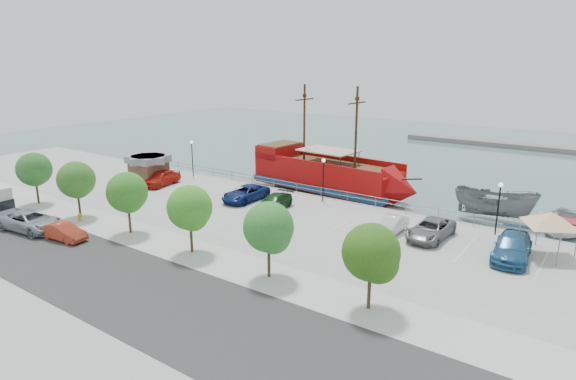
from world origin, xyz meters
The scene contains 32 objects.
ground centered at (0.00, 0.00, -1.00)m, with size 160.00×160.00×0.00m, color #496F6C.
land_slab centered at (0.00, -21.00, -0.60)m, with size 100.00×58.00×1.20m, color #9F9F9F.
street centered at (0.00, -16.00, 0.01)m, with size 100.00×8.00×0.04m, color #373737.
sidewalk centered at (0.00, -10.00, 0.01)m, with size 100.00×4.00×0.05m, color silver.
seawall_railing centered at (0.00, 7.80, 0.53)m, with size 50.00×0.06×1.00m.
far_shore centered at (10.00, 55.00, -0.60)m, with size 40.00×3.00×0.80m, color gray.
pirate_ship centered at (-1.64, 12.08, 1.07)m, with size 19.82×6.87×12.38m.
patrol_boat centered at (14.44, 13.10, 0.42)m, with size 2.77×7.35×2.85m, color slate.
speedboat centered at (20.13, 13.09, -0.22)m, with size 5.37×7.52×1.56m, color silver.
dock_west centered at (-12.81, 9.20, -0.79)m, with size 7.32×2.09×0.42m, color gray.
dock_mid centered at (7.82, 9.20, -0.80)m, with size 7.05×2.01×0.40m, color slate.
dock_east centered at (14.96, 9.20, -0.80)m, with size 6.92×1.98×0.40m, color slate.
shed centered at (-20.09, 1.77, 1.61)m, with size 3.81×3.81×3.03m.
canopy_tent centered at (19.91, 4.15, 3.22)m, with size 5.58×5.58×3.70m.
street_van centered at (-15.00, -14.26, 0.81)m, with size 2.68×5.81×1.61m, color #969EA9.
street_sedan centered at (-10.93, -13.92, 0.66)m, with size 1.39×3.99×1.31m, color #B7371F.
fire_hydrant centered at (-13.81, -10.80, 0.41)m, with size 0.26×0.26×0.76m.
lamp_post_left centered at (-18.00, 6.50, 2.94)m, with size 0.36×0.36×4.28m.
lamp_post_mid centered at (0.00, 6.50, 2.94)m, with size 0.36×0.36×4.28m.
lamp_post_right centered at (16.00, 6.50, 2.94)m, with size 0.36×0.36×4.28m.
tree_a centered at (-21.85, -10.07, 3.30)m, with size 3.30×3.20×5.00m.
tree_b centered at (-14.85, -10.07, 3.30)m, with size 3.30×3.20×5.00m.
tree_c centered at (-7.85, -10.07, 3.30)m, with size 3.30×3.20×5.00m.
tree_d centered at (-0.85, -10.07, 3.30)m, with size 3.30×3.20×5.00m.
tree_e centered at (6.15, -10.07, 3.30)m, with size 3.30×3.20×5.00m.
tree_f centered at (13.15, -10.07, 3.30)m, with size 3.30×3.20×5.00m.
parked_car_a centered at (-17.77, 1.58, 0.83)m, with size 1.97×4.90×1.67m, color #B71B10.
parked_car_c centered at (-6.33, 2.33, 0.74)m, with size 2.47×5.35×1.49m, color navy.
parked_car_d centered at (-2.32, 1.55, 0.70)m, with size 1.95×4.79×1.39m, color #143817.
parked_car_f centered at (9.08, 2.10, 0.67)m, with size 1.41×4.04×1.33m, color white.
parked_car_g centered at (12.07, 2.72, 0.74)m, with size 2.46×5.33×1.48m, color slate.
parked_car_h centered at (18.04, 2.19, 0.83)m, with size 2.33×5.74×1.67m, color #255A85.
Camera 1 is at (23.31, -32.36, 13.51)m, focal length 30.00 mm.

